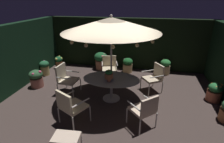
{
  "coord_description": "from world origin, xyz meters",
  "views": [
    {
      "loc": [
        0.98,
        -4.77,
        3.1
      ],
      "look_at": [
        -0.07,
        0.27,
        0.94
      ],
      "focal_mm": 28.14,
      "sensor_mm": 36.0,
      "label": 1
    }
  ],
  "objects": [
    {
      "name": "patio_umbrella",
      "position": [
        -0.07,
        0.16,
        2.41
      ],
      "size": [
        2.83,
        2.83,
        2.69
      ],
      "color": "beige",
      "rests_on": "ground_plane"
    },
    {
      "name": "ground_plane",
      "position": [
        0.0,
        0.0,
        -0.01
      ],
      "size": [
        7.58,
        6.62,
        0.02
      ],
      "primitive_type": "cube",
      "color": "#423530"
    },
    {
      "name": "patio_chair_north",
      "position": [
        1.03,
        -1.04,
        0.56
      ],
      "size": [
        0.79,
        0.8,
        0.95
      ],
      "color": "silver",
      "rests_on": "ground_plane"
    },
    {
      "name": "patio_chair_south",
      "position": [
        -0.84,
        -1.28,
        0.58
      ],
      "size": [
        0.84,
        0.83,
        1.0
      ],
      "color": "beige",
      "rests_on": "ground_plane"
    },
    {
      "name": "patio_dining_table",
      "position": [
        -0.07,
        0.16,
        0.62
      ],
      "size": [
        1.82,
        1.24,
        0.75
      ],
      "color": "beige",
      "rests_on": "ground_plane"
    },
    {
      "name": "potted_plant_back_right",
      "position": [
        0.17,
        2.55,
        0.34
      ],
      "size": [
        0.44,
        0.44,
        0.65
      ],
      "color": "tan",
      "rests_on": "ground_plane"
    },
    {
      "name": "patio_chair_northeast",
      "position": [
        1.3,
        1.04,
        0.56
      ],
      "size": [
        0.79,
        0.8,
        0.98
      ],
      "color": "beige",
      "rests_on": "ground_plane"
    },
    {
      "name": "potted_plant_right_far",
      "position": [
        -1.11,
        2.7,
        0.43
      ],
      "size": [
        0.6,
        0.6,
        0.79
      ],
      "color": "#9F6347",
      "rests_on": "ground_plane"
    },
    {
      "name": "potted_plant_left_far",
      "position": [
        -3.08,
        2.39,
        0.31
      ],
      "size": [
        0.37,
        0.4,
        0.57
      ],
      "color": "#AF6A41",
      "rests_on": "ground_plane"
    },
    {
      "name": "hedge_backdrop_rear",
      "position": [
        0.0,
        3.16,
        1.15
      ],
      "size": [
        7.58,
        0.3,
        2.3
      ],
      "primitive_type": "cube",
      "color": "black",
      "rests_on": "ground_plane"
    },
    {
      "name": "potted_plant_back_center",
      "position": [
        -3.29,
        1.5,
        0.34
      ],
      "size": [
        0.4,
        0.4,
        0.64
      ],
      "color": "tan",
      "rests_on": "ground_plane"
    },
    {
      "name": "hedge_backdrop_left",
      "position": [
        -3.64,
        0.0,
        1.15
      ],
      "size": [
        0.3,
        6.62,
        2.3
      ],
      "primitive_type": "cube",
      "color": "black",
      "rests_on": "ground_plane"
    },
    {
      "name": "potted_plant_left_near",
      "position": [
        -2.99,
        0.44,
        0.35
      ],
      "size": [
        0.49,
        0.49,
        0.66
      ],
      "color": "#A35D51",
      "rests_on": "ground_plane"
    },
    {
      "name": "ottoman_footrest",
      "position": [
        -0.58,
        -2.13,
        0.33
      ],
      "size": [
        0.6,
        0.43,
        0.38
      ],
      "color": "beige",
      "rests_on": "ground_plane"
    },
    {
      "name": "potted_plant_back_left",
      "position": [
        1.79,
        2.65,
        0.34
      ],
      "size": [
        0.43,
        0.43,
        0.67
      ],
      "color": "tan",
      "rests_on": "ground_plane"
    },
    {
      "name": "patio_chair_southeast",
      "position": [
        -1.7,
        0.27,
        0.58
      ],
      "size": [
        0.64,
        0.67,
        1.02
      ],
      "color": "silver",
      "rests_on": "ground_plane"
    },
    {
      "name": "potted_plant_right_near",
      "position": [
        3.21,
        0.75,
        0.3
      ],
      "size": [
        0.45,
        0.45,
        0.6
      ],
      "color": "#B05C40",
      "rests_on": "ground_plane"
    },
    {
      "name": "patio_chair_east",
      "position": [
        -0.48,
        1.73,
        0.53
      ],
      "size": [
        0.75,
        0.74,
        0.92
      ],
      "color": "beige",
      "rests_on": "ground_plane"
    },
    {
      "name": "centerpiece_planter",
      "position": [
        -0.1,
        -0.05,
        0.96
      ],
      "size": [
        0.26,
        0.26,
        0.39
      ],
      "color": "#AF5F48",
      "rests_on": "patio_dining_table"
    }
  ]
}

